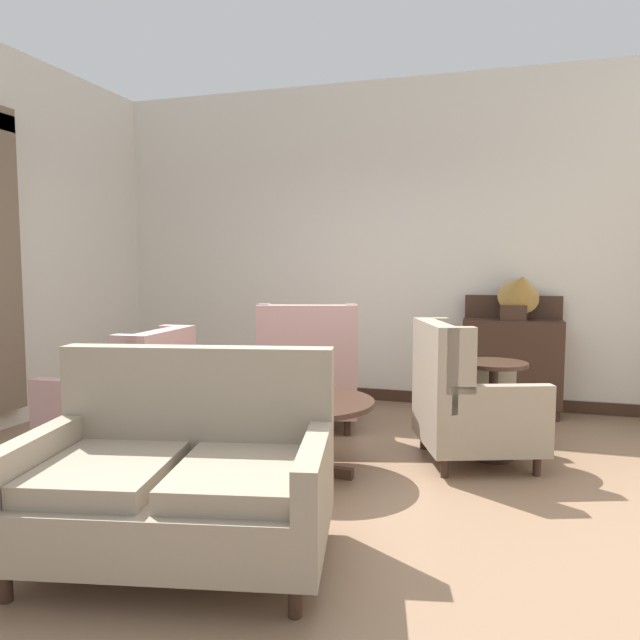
# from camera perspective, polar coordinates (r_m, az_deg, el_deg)

# --- Properties ---
(ground) EXTENTS (8.44, 8.44, 0.00)m
(ground) POSITION_cam_1_polar(r_m,az_deg,el_deg) (3.89, -2.05, -16.40)
(ground) COLOR #896B51
(wall_back) EXTENTS (6.19, 0.08, 3.33)m
(wall_back) POSITION_cam_1_polar(r_m,az_deg,el_deg) (6.37, 6.27, 7.28)
(wall_back) COLOR silver
(wall_back) RESTS_ON ground
(wall_left) EXTENTS (0.08, 3.97, 3.33)m
(wall_left) POSITION_cam_1_polar(r_m,az_deg,el_deg) (5.99, -27.80, 6.86)
(wall_left) COLOR silver
(wall_left) RESTS_ON ground
(baseboard_back) EXTENTS (6.03, 0.03, 0.12)m
(baseboard_back) POSITION_cam_1_polar(r_m,az_deg,el_deg) (6.46, 6.04, -7.11)
(baseboard_back) COLOR #382319
(baseboard_back) RESTS_ON ground
(coffee_table) EXTENTS (0.98, 0.98, 0.51)m
(coffee_table) POSITION_cam_1_polar(r_m,az_deg,el_deg) (4.15, -1.60, -8.70)
(coffee_table) COLOR #382319
(coffee_table) RESTS_ON ground
(porcelain_vase) EXTENTS (0.18, 0.18, 0.34)m
(porcelain_vase) POSITION_cam_1_polar(r_m,az_deg,el_deg) (4.10, -2.23, -5.54)
(porcelain_vase) COLOR #4C7A66
(porcelain_vase) RESTS_ON coffee_table
(settee) EXTENTS (1.60, 1.18, 1.00)m
(settee) POSITION_cam_1_polar(r_m,az_deg,el_deg) (3.08, -13.21, -14.42)
(settee) COLOR gray
(settee) RESTS_ON ground
(armchair_beside_settee) EXTENTS (1.02, 1.02, 1.03)m
(armchair_beside_settee) POSITION_cam_1_polar(r_m,az_deg,el_deg) (4.51, 13.81, -7.66)
(armchair_beside_settee) COLOR gray
(armchair_beside_settee) RESTS_ON ground
(armchair_near_sideboard) EXTENTS (1.03, 1.05, 1.10)m
(armchair_near_sideboard) POSITION_cam_1_polar(r_m,az_deg,el_deg) (5.31, -1.10, -5.46)
(armchair_near_sideboard) COLOR tan
(armchair_near_sideboard) RESTS_ON ground
(armchair_far_left) EXTENTS (0.94, 0.79, 0.98)m
(armchair_far_left) POSITION_cam_1_polar(r_m,az_deg,el_deg) (4.61, -17.86, -7.73)
(armchair_far_left) COLOR tan
(armchair_far_left) RESTS_ON ground
(side_table) EXTENTS (0.49, 0.49, 0.73)m
(side_table) POSITION_cam_1_polar(r_m,az_deg,el_deg) (4.64, 16.16, -7.39)
(side_table) COLOR #382319
(side_table) RESTS_ON ground
(sideboard) EXTENTS (0.91, 0.36, 1.14)m
(sideboard) POSITION_cam_1_polar(r_m,az_deg,el_deg) (6.03, 17.79, -3.72)
(sideboard) COLOR #382319
(sideboard) RESTS_ON ground
(gramophone) EXTENTS (0.44, 0.55, 0.57)m
(gramophone) POSITION_cam_1_polar(r_m,az_deg,el_deg) (5.87, 18.49, 2.69)
(gramophone) COLOR #382319
(gramophone) RESTS_ON sideboard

